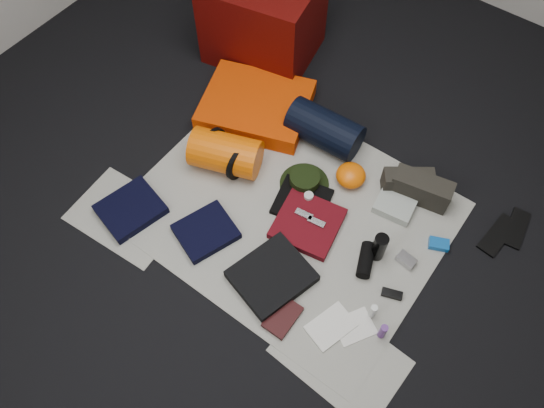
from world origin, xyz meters
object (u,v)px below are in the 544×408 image
Objects in this scene: water_bottle at (379,247)px; compact_camera at (406,260)px; stuff_sack at (226,153)px; red_cabinet at (263,17)px; navy_duffel at (325,129)px; sleeping_pad at (256,106)px; paperback_book at (283,317)px.

water_bottle is 0.17m from compact_camera.
stuff_sack is 1.13m from compact_camera.
stuff_sack is (0.39, -0.88, -0.15)m from red_cabinet.
red_cabinet is 0.86m from navy_duffel.
red_cabinet is 1.70× the size of stuff_sack.
water_bottle is (1.09, -0.40, 0.03)m from sleeping_pad.
navy_duffel is 2.23× the size of paperback_book.
water_bottle is (0.64, -0.46, -0.02)m from navy_duffel.
navy_duffel is 0.88m from compact_camera.
red_cabinet is at bearing 121.92° from sleeping_pad.
red_cabinet is at bearing 148.44° from navy_duffel.
compact_camera is 0.71m from paperback_book.
stuff_sack reaches higher than navy_duffel.
water_bottle is at bearing -43.50° from red_cabinet.
compact_camera is 0.52× the size of paperback_book.
sleeping_pad is at bearing 171.55° from compact_camera.
red_cabinet reaches higher than compact_camera.
sleeping_pad reaches higher than compact_camera.
compact_camera is (1.13, 0.07, -0.09)m from stuff_sack.
water_bottle is at bearing -20.27° from sleeping_pad.
navy_duffel is at bearing 112.41° from paperback_book.
sleeping_pad is 0.43m from stuff_sack.
sleeping_pad is at bearing 159.73° from water_bottle.
stuff_sack is 2.11× the size of water_bottle.
navy_duffel is at bearing 53.50° from stuff_sack.
compact_camera is at bearing 21.58° from water_bottle.
stuff_sack is at bearing -77.27° from red_cabinet.
red_cabinet is at bearing 114.13° from stuff_sack.
navy_duffel is at bearing -40.08° from red_cabinet.
water_bottle is at bearing -151.15° from compact_camera.
paperback_book is (0.90, -0.97, -0.04)m from sleeping_pad.
paperback_book is at bearing -69.53° from navy_duffel.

